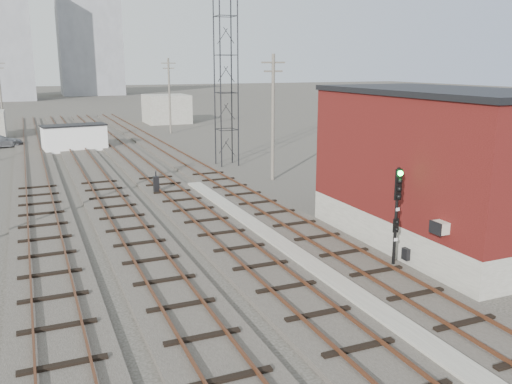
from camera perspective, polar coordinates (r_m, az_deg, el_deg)
ground at (r=68.60m, az=-14.66°, el=5.94°), size 320.00×320.00×0.00m
track_right at (r=48.69m, az=-8.00°, el=3.51°), size 3.20×90.00×0.39m
track_mid_right at (r=47.84m, az=-12.63°, el=3.14°), size 3.20×90.00×0.39m
track_mid_left at (r=47.30m, az=-17.40°, el=2.74°), size 3.20×90.00×0.39m
track_left at (r=47.10m, az=-22.24°, el=2.31°), size 3.20×90.00×0.39m
platform_curb at (r=25.12m, az=2.67°, el=-5.66°), size 0.90×28.00×0.26m
brick_building at (r=26.42m, az=18.53°, el=2.46°), size 6.54×12.20×7.22m
lattice_tower at (r=45.08m, az=-3.18°, el=12.29°), size 1.60×1.60×15.00m
utility_pole_left_c at (r=77.51m, az=-25.31°, el=9.48°), size 1.80×0.24×9.00m
utility_pole_right_a at (r=39.13m, az=1.80°, el=8.19°), size 1.80×0.24×9.00m
utility_pole_right_b at (r=67.49m, az=-9.10°, el=10.19°), size 1.80×0.24×9.00m
apartment_right at (r=158.46m, az=-17.08°, el=14.46°), size 16.00×12.00×26.00m
shed_right at (r=79.89m, az=-9.40°, el=8.63°), size 6.00×6.00×4.00m
signal_mast at (r=22.68m, az=14.61°, el=-1.81°), size 0.40×0.42×4.27m
switch_stand at (r=35.74m, az=-10.46°, el=0.79°), size 0.35×0.35×1.43m
site_trailer at (r=56.14m, az=-18.57°, el=5.46°), size 6.34×3.31×2.56m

